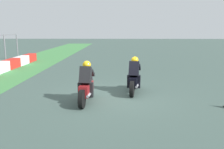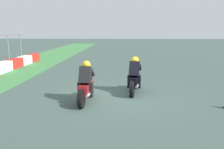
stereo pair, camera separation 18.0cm
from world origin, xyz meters
name	(u,v)px [view 1 (the left image)]	position (x,y,z in m)	size (l,w,h in m)	color
ground_plane	(114,96)	(0.00, 0.00, 0.00)	(120.00, 120.00, 0.00)	#3C4F48
rider_lane_a	(134,78)	(0.64, -0.81, 0.62)	(2.03, 0.61, 1.51)	black
rider_lane_b	(86,86)	(-0.78, 1.00, 0.62)	(2.04, 0.56, 1.51)	black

